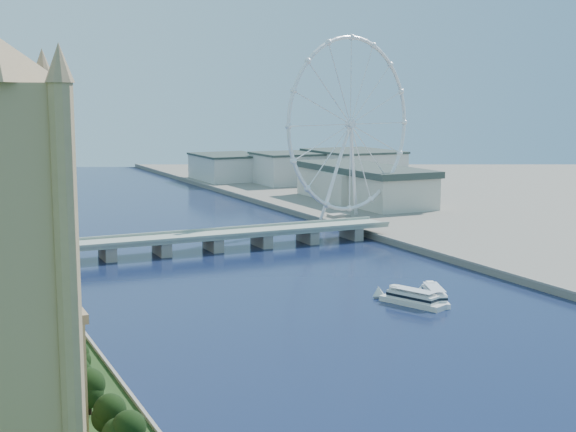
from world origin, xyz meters
TOP-DOWN VIEW (x-y plane):
  - tree_row at (-113.00, 58.00)m, footprint 8.32×184.32m
  - victoria_tower at (-135.00, 55.00)m, footprint 28.16×28.16m
  - westminster_bridge at (0.00, 300.00)m, footprint 220.00×22.00m
  - london_eye at (119.98, 355.08)m, footprint 113.60×39.12m
  - county_hall at (175.00, 430.00)m, footprint 54.00×144.00m
  - city_skyline at (39.22, 560.08)m, footprint 505.00×280.00m
  - tour_boat_near at (34.21, 150.03)m, footprint 19.35×32.98m
  - tour_boat_far at (45.99, 151.24)m, footprint 19.21×31.41m

SIDE VIEW (x-z plane):
  - county_hall at x=175.00m, z-range -17.50..17.50m
  - tour_boat_near at x=34.21m, z-range -3.57..3.57m
  - tour_boat_far at x=45.99m, z-range -3.40..3.40m
  - westminster_bridge at x=0.00m, z-range 1.88..11.38m
  - tree_row at x=-113.00m, z-range -1.16..18.00m
  - city_skyline at x=39.22m, z-range 0.96..32.96m
  - victoria_tower at x=-135.00m, z-range -1.51..110.49m
  - london_eye at x=119.98m, z-range 5.37..129.67m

